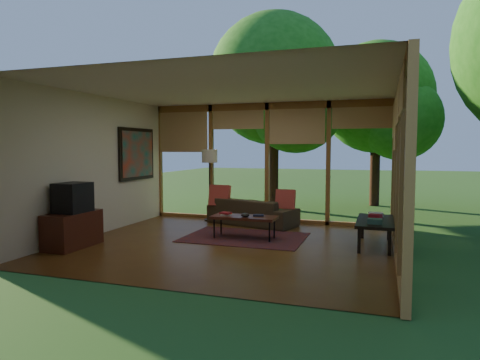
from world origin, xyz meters
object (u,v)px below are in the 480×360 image
(sofa, at_px, (252,212))
(floor_lamp, at_px, (210,160))
(television, at_px, (73,198))
(media_cabinet, at_px, (73,230))
(coffee_table, at_px, (244,218))
(side_console, at_px, (375,223))

(sofa, height_order, floor_lamp, floor_lamp)
(television, height_order, floor_lamp, floor_lamp)
(media_cabinet, bearing_deg, coffee_table, 31.59)
(sofa, relative_size, television, 3.58)
(side_console, bearing_deg, floor_lamp, 157.70)
(sofa, height_order, coffee_table, sofa)
(side_console, bearing_deg, sofa, 152.91)
(sofa, distance_m, floor_lamp, 1.57)
(coffee_table, height_order, side_console, side_console)
(coffee_table, bearing_deg, floor_lamp, 129.84)
(media_cabinet, relative_size, floor_lamp, 0.61)
(sofa, distance_m, side_console, 2.92)
(sofa, distance_m, coffee_table, 1.49)
(sofa, height_order, television, television)
(sofa, height_order, media_cabinet, media_cabinet)
(media_cabinet, bearing_deg, floor_lamp, 69.76)
(media_cabinet, height_order, coffee_table, media_cabinet)
(sofa, bearing_deg, media_cabinet, 69.39)
(sofa, bearing_deg, floor_lamp, 6.72)
(media_cabinet, relative_size, coffee_table, 0.83)
(television, height_order, coffee_table, television)
(floor_lamp, relative_size, coffee_table, 1.38)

